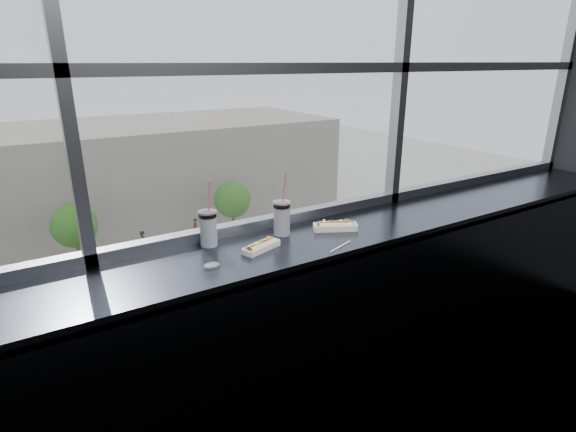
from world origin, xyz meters
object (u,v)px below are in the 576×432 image
hotdog_tray_right (335,226)px  wrapper (212,265)px  car_near_c (55,365)px  car_near_d (202,321)px  car_far_c (254,241)px  soda_cup_left (208,227)px  tree_center (74,225)px  tree_right (232,200)px  loose_straw (340,246)px  pedestrian_c (144,241)px  car_near_e (364,271)px  soda_cup_right (282,216)px  hotdog_tray_left (261,246)px  pedestrian_d (195,226)px

hotdog_tray_right → wrapper: hotdog_tray_right is taller
wrapper → car_near_c: bearing=92.5°
car_near_d → hotdog_tray_right: bearing=168.0°
wrapper → car_far_c: (12.70, 24.35, -11.12)m
soda_cup_left → tree_center: bearing=86.4°
tree_right → tree_center: bearing=180.0°
loose_straw → car_near_c: loose_straw is taller
car_near_c → car_far_c: bearing=-65.8°
pedestrian_c → tree_center: size_ratio=0.51×
car_near_e → pedestrian_c: size_ratio=2.93×
soda_cup_right → pedestrian_c: soda_cup_right is taller
soda_cup_right → car_near_c: (-1.23, 16.16, -11.00)m
wrapper → tree_right: 32.50m
hotdog_tray_right → car_near_d: (4.84, 16.26, -10.98)m
wrapper → tree_right: bearing=65.4°
wrapper → soda_cup_left: bearing=69.9°
car_near_d → loose_straw: bearing=167.8°
hotdog_tray_left → soda_cup_left: 0.30m
hotdog_tray_right → tree_center: hotdog_tray_right is taller
hotdog_tray_right → car_near_d: hotdog_tray_right is taller
hotdog_tray_left → loose_straw: bearing=-44.7°
hotdog_tray_left → car_near_d: (5.36, 16.30, -10.98)m
hotdog_tray_left → soda_cup_left: size_ratio=0.64×
hotdog_tray_right → tree_center: 29.70m
soda_cup_right → tree_center: (1.34, 28.16, -9.15)m
car_near_e → loose_straw: bearing=139.3°
soda_cup_left → car_near_c: (-0.81, 16.09, -11.00)m
car_far_c → pedestrian_d: (-2.40, 5.18, -0.02)m
hotdog_tray_right → car_near_c: 19.65m
tree_right → pedestrian_d: bearing=156.4°
loose_straw → wrapper: (-0.68, 0.13, 0.01)m
soda_cup_left → wrapper: bearing=-110.1°
car_near_d → pedestrian_d: (4.65, 13.18, -0.17)m
car_far_c → tree_center: size_ratio=1.24×
hotdog_tray_right → car_near_e: hotdog_tray_right is taller
soda_cup_left → car_near_e: bearing=45.5°
loose_straw → car_near_c: 19.81m
pedestrian_c → car_near_c: bearing=150.1°
soda_cup_right → wrapper: bearing=-159.3°
car_near_c → loose_straw: bearing=178.3°
soda_cup_left → car_near_e: soda_cup_left is taller
car_near_d → tree_right: bearing=-26.9°
hotdog_tray_left → car_near_d: 20.36m
hotdog_tray_right → tree_right: 32.10m
hotdog_tray_right → hotdog_tray_left: bearing=-149.7°
car_far_c → tree_center: tree_center is taller
wrapper → hotdog_tray_left: bearing=10.7°
hotdog_tray_left → wrapper: (-0.30, -0.06, -0.01)m
pedestrian_d → car_near_c: bearing=-39.9°
loose_straw → car_near_c: size_ratio=0.03×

